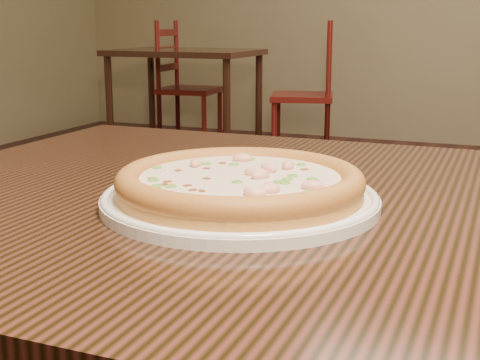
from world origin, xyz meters
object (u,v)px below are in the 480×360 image
at_px(bg_table_left, 185,63).
at_px(chair_b, 310,96).
at_px(chair_a, 183,89).
at_px(hero_table, 353,288).
at_px(plate, 240,199).
at_px(pizza, 240,183).

bearing_deg(bg_table_left, chair_b, 13.16).
bearing_deg(chair_a, chair_b, -5.75).
bearing_deg(hero_table, plate, -157.38).
bearing_deg(pizza, chair_b, 105.09).
relative_size(pizza, chair_a, 0.29).
distance_m(pizza, chair_b, 3.99).
xyz_separation_m(hero_table, bg_table_left, (-2.02, 3.59, 0.00)).
relative_size(pizza, chair_b, 0.29).
bearing_deg(pizza, bg_table_left, 117.62).
distance_m(plate, bg_table_left, 4.10).
relative_size(hero_table, chair_a, 1.26).
xyz_separation_m(bg_table_left, chair_b, (0.87, 0.20, -0.22)).
distance_m(plate, chair_b, 3.99).
height_order(plate, chair_a, chair_a).
bearing_deg(hero_table, pizza, -157.29).
relative_size(plate, chair_b, 0.33).
height_order(hero_table, plate, plate).
distance_m(bg_table_left, chair_b, 0.92).
bearing_deg(hero_table, chair_a, 119.44).
bearing_deg(plate, chair_b, 105.09).
bearing_deg(chair_a, hero_table, -60.56).
bearing_deg(chair_b, hero_table, -73.05).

